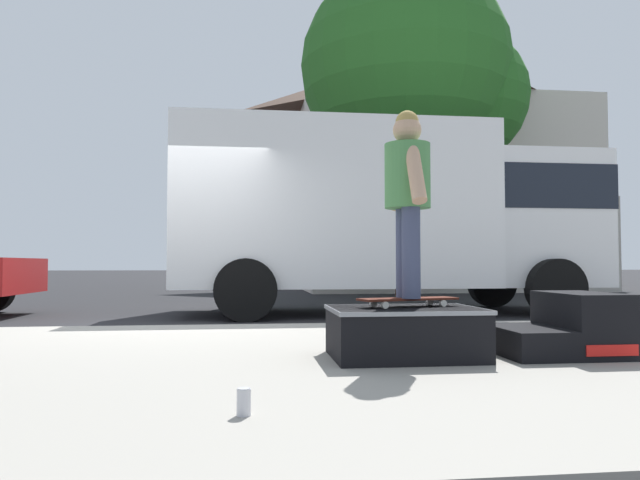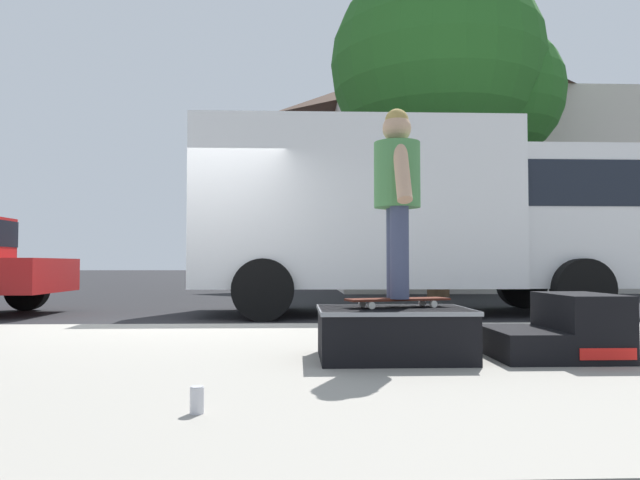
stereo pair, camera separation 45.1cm
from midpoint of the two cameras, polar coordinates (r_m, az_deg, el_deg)
The scene contains 10 objects.
ground_plane at distance 7.51m, azimuth -16.30°, elevation -8.53°, with size 140.00×140.00×0.00m, color black.
sidewalk_slab at distance 4.59m, azimuth -22.48°, elevation -11.69°, with size 50.00×5.00×0.12m, color gray.
skate_box at distance 4.40m, azimuth 5.35°, elevation -8.86°, with size 1.10×0.80×0.37m.
kicker_ramp at distance 4.83m, azimuth 20.38°, elevation -8.17°, with size 0.90×0.77×0.48m.
skateboard at distance 4.43m, azimuth 5.76°, elevation -5.82°, with size 0.81×0.40×0.07m.
skater_kid at distance 4.46m, azimuth 5.71°, elevation 5.18°, with size 0.35×0.74×1.43m.
soda_can at distance 2.83m, azimuth -12.18°, elevation -15.28°, with size 0.07×0.07×0.13m.
box_truck at distance 9.83m, azimuth 5.38°, elevation 2.79°, with size 6.91×2.63×3.05m.
street_tree_main at distance 15.87m, azimuth 8.63°, elevation 15.56°, with size 5.95×5.41×8.57m.
house_behind at distance 21.00m, azimuth 9.76°, elevation 7.05°, with size 9.54×8.22×8.40m.
Camera 1 is at (0.97, -7.35, 0.82)m, focal length 32.68 mm.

